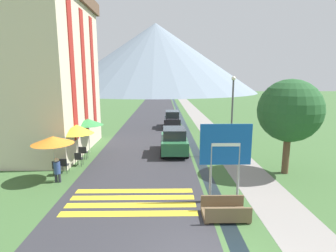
# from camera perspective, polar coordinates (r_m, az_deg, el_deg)

# --- Properties ---
(ground_plane) EXTENTS (160.00, 160.00, 0.00)m
(ground_plane) POSITION_cam_1_polar(r_m,az_deg,el_deg) (27.14, 1.43, -0.73)
(ground_plane) COLOR #3D6033
(road) EXTENTS (6.40, 60.00, 0.01)m
(road) POSITION_cam_1_polar(r_m,az_deg,el_deg) (37.01, -3.08, 2.25)
(road) COLOR #2D2D33
(road) RESTS_ON ground_plane
(footpath) EXTENTS (2.20, 60.00, 0.01)m
(footpath) POSITION_cam_1_polar(r_m,az_deg,el_deg) (37.28, 6.34, 2.26)
(footpath) COLOR gray
(footpath) RESTS_ON ground_plane
(drainage_channel) EXTENTS (0.60, 60.00, 0.00)m
(drainage_channel) POSITION_cam_1_polar(r_m,az_deg,el_deg) (37.05, 2.66, 2.26)
(drainage_channel) COLOR black
(drainage_channel) RESTS_ON ground_plane
(crosswalk_marking) EXTENTS (5.44, 2.54, 0.01)m
(crosswalk_marking) POSITION_cam_1_polar(r_m,az_deg,el_deg) (11.82, -7.88, -15.92)
(crosswalk_marking) COLOR yellow
(crosswalk_marking) RESTS_ON ground_plane
(mountain_distant) EXTENTS (75.96, 75.96, 25.67)m
(mountain_distant) POSITION_cam_1_polar(r_m,az_deg,el_deg) (103.84, -2.67, 14.56)
(mountain_distant) COLOR slate
(mountain_distant) RESTS_ON ground_plane
(hotel_building) EXTENTS (5.97, 8.92, 11.16)m
(hotel_building) POSITION_cam_1_polar(r_m,az_deg,el_deg) (20.38, -25.46, 11.62)
(hotel_building) COLOR beige
(hotel_building) RESTS_ON ground_plane
(road_sign) EXTENTS (2.15, 0.11, 3.38)m
(road_sign) POSITION_cam_1_polar(r_m,az_deg,el_deg) (11.19, 12.40, -5.26)
(road_sign) COLOR #9E9EA3
(road_sign) RESTS_ON ground_plane
(footbridge) EXTENTS (1.70, 1.10, 0.65)m
(footbridge) POSITION_cam_1_polar(r_m,az_deg,el_deg) (10.68, 12.29, -17.77)
(footbridge) COLOR brown
(footbridge) RESTS_ON ground_plane
(parked_car_near) EXTENTS (1.88, 3.86, 1.82)m
(parked_car_near) POSITION_cam_1_polar(r_m,az_deg,el_deg) (18.38, 1.32, -3.21)
(parked_car_near) COLOR #28663D
(parked_car_near) RESTS_ON ground_plane
(parked_car_far) EXTENTS (1.72, 3.81, 1.82)m
(parked_car_far) POSITION_cam_1_polar(r_m,az_deg,el_deg) (27.98, 0.88, 1.49)
(parked_car_far) COLOR black
(parked_car_far) RESTS_ON ground_plane
(cafe_chair_middle) EXTENTS (0.40, 0.40, 0.85)m
(cafe_chair_middle) POSITION_cam_1_polar(r_m,az_deg,el_deg) (16.69, -18.90, -6.59)
(cafe_chair_middle) COLOR #232328
(cafe_chair_middle) RESTS_ON ground_plane
(cafe_chair_far_left) EXTENTS (0.40, 0.40, 0.85)m
(cafe_chair_far_left) POSITION_cam_1_polar(r_m,az_deg,el_deg) (17.96, -17.85, -5.34)
(cafe_chair_far_left) COLOR #232328
(cafe_chair_far_left) RESTS_ON ground_plane
(cafe_chair_far_right) EXTENTS (0.40, 0.40, 0.85)m
(cafe_chair_far_right) POSITION_cam_1_polar(r_m,az_deg,el_deg) (18.05, -18.20, -5.28)
(cafe_chair_far_right) COLOR #232328
(cafe_chair_far_right) RESTS_ON ground_plane
(cafe_chair_near_left) EXTENTS (0.40, 0.40, 0.85)m
(cafe_chair_near_left) POSITION_cam_1_polar(r_m,az_deg,el_deg) (15.52, -23.06, -8.14)
(cafe_chair_near_left) COLOR #232328
(cafe_chair_near_left) RESTS_ON ground_plane
(cafe_chair_near_right) EXTENTS (0.40, 0.40, 0.85)m
(cafe_chair_near_right) POSITION_cam_1_polar(r_m,az_deg,el_deg) (15.79, -21.71, -7.74)
(cafe_chair_near_right) COLOR #232328
(cafe_chair_near_right) RESTS_ON ground_plane
(cafe_umbrella_front_orange) EXTENTS (2.07, 2.07, 2.35)m
(cafe_umbrella_front_orange) POSITION_cam_1_polar(r_m,az_deg,el_deg) (14.42, -23.82, -2.83)
(cafe_umbrella_front_orange) COLOR #B7B2A8
(cafe_umbrella_front_orange) RESTS_ON ground_plane
(cafe_umbrella_middle_yellow) EXTENTS (2.01, 2.01, 2.49)m
(cafe_umbrella_middle_yellow) POSITION_cam_1_polar(r_m,az_deg,el_deg) (16.58, -19.25, -0.67)
(cafe_umbrella_middle_yellow) COLOR #B7B2A8
(cafe_umbrella_middle_yellow) RESTS_ON ground_plane
(cafe_umbrella_rear_green) EXTENTS (2.11, 2.11, 2.44)m
(cafe_umbrella_rear_green) POSITION_cam_1_polar(r_m,az_deg,el_deg) (19.10, -17.01, 0.85)
(cafe_umbrella_rear_green) COLOR #B7B2A8
(cafe_umbrella_rear_green) RESTS_ON ground_plane
(person_seated_far) EXTENTS (0.32, 0.32, 1.29)m
(person_seated_far) POSITION_cam_1_polar(r_m,az_deg,el_deg) (14.52, -22.98, -8.58)
(person_seated_far) COLOR #282833
(person_seated_far) RESTS_ON ground_plane
(person_seated_near) EXTENTS (0.32, 0.32, 1.23)m
(person_seated_near) POSITION_cam_1_polar(r_m,az_deg,el_deg) (16.40, -22.43, -6.51)
(person_seated_near) COLOR #282833
(person_seated_near) RESTS_ON ground_plane
(streetlamp) EXTENTS (0.28, 0.28, 5.35)m
(streetlamp) POSITION_cam_1_polar(r_m,az_deg,el_deg) (17.87, 13.81, 3.44)
(streetlamp) COLOR #515156
(streetlamp) RESTS_ON ground_plane
(tree_by_path) EXTENTS (3.37, 3.37, 5.20)m
(tree_by_path) POSITION_cam_1_polar(r_m,az_deg,el_deg) (15.48, 24.96, 3.00)
(tree_by_path) COLOR brown
(tree_by_path) RESTS_ON ground_plane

